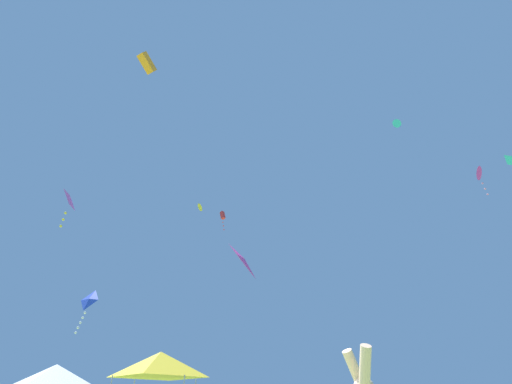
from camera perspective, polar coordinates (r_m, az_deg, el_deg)
name	(u,v)px	position (r m, az deg, el deg)	size (l,w,h in m)	color
canopy_tent_yellow	(159,364)	(19.62, -15.54, -25.57)	(3.56, 3.56, 3.81)	#9E9EA3
canopy_tent_white	(54,376)	(18.82, -30.20, -24.64)	(2.83, 2.83, 3.03)	#9E9EA3
kite_magenta_diamond	(244,260)	(14.46, -1.92, -11.11)	(1.17, 1.20, 1.25)	#D6389E
kite_orange_box	(147,63)	(22.69, -17.45, 19.52)	(1.02, 1.31, 0.97)	orange
kite_purple_diamond	(71,201)	(23.51, -28.12, -1.31)	(1.08, 1.09, 2.49)	purple
kite_cyan_delta	(397,123)	(38.18, 22.11, 10.40)	(1.01, 1.10, 0.70)	#2DB7CC
kite_yellow_delta	(200,207)	(34.16, -9.11, -2.47)	(0.81, 0.96, 0.73)	yellow
kite_blue_diamond	(88,302)	(32.38, -25.84, -15.94)	(1.16, 0.98, 3.28)	blue
kite_magenta_delta	(478,174)	(23.29, 32.65, 2.55)	(0.90, 0.91, 1.74)	#D6389E
kite_red_box	(223,216)	(39.01, -5.49, -3.89)	(0.71, 0.68, 2.21)	red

